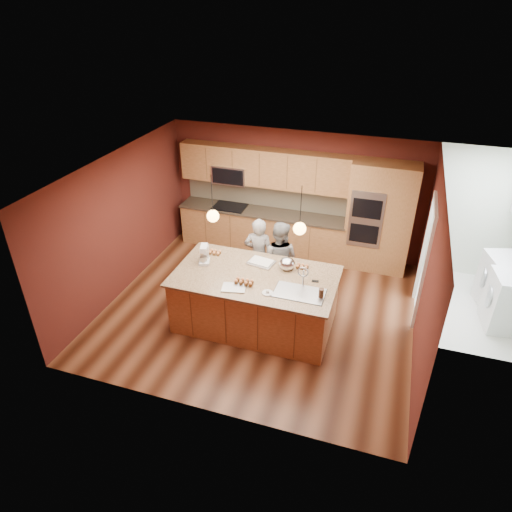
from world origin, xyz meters
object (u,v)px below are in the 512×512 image
(island, at_px, (256,299))
(stand_mixer, at_px, (204,255))
(person_left, at_px, (259,256))
(person_right, at_px, (279,259))
(mixing_bowl, at_px, (287,264))

(island, relative_size, stand_mixer, 8.19)
(person_left, bearing_deg, stand_mixer, 46.02)
(island, relative_size, person_right, 1.78)
(island, xyz_separation_m, stand_mixer, (-0.99, 0.12, 0.64))
(person_left, bearing_deg, person_right, 174.10)
(island, relative_size, mixing_bowl, 10.09)
(person_left, relative_size, stand_mixer, 4.62)
(island, distance_m, person_left, 1.09)
(person_left, height_order, person_right, person_left)
(island, height_order, mixing_bowl, island)
(person_left, bearing_deg, mixing_bowl, 131.41)
(mixing_bowl, bearing_deg, person_left, 137.31)
(island, xyz_separation_m, person_right, (0.12, 1.02, 0.26))
(stand_mixer, distance_m, mixing_bowl, 1.45)
(island, height_order, person_left, person_left)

